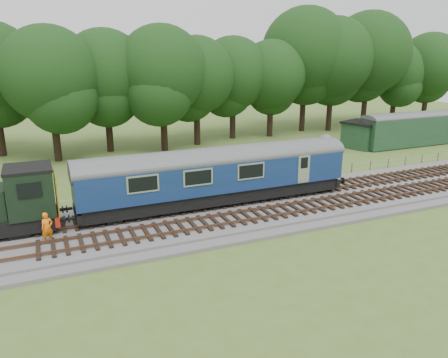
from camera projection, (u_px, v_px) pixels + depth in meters
name	position (u px, v px, depth m)	size (l,w,h in m)	color
ground	(300.00, 204.00, 30.17)	(120.00, 120.00, 0.00)	#496224
ballast	(301.00, 201.00, 30.12)	(70.00, 7.00, 0.35)	#4C4C4F
track_north	(290.00, 192.00, 31.29)	(67.20, 2.40, 0.21)	black
track_south	(314.00, 205.00, 28.65)	(67.20, 2.40, 0.21)	black
fence	(269.00, 186.00, 34.13)	(64.00, 0.12, 1.00)	#6B6054
tree_line	(194.00, 143.00, 49.54)	(70.00, 8.00, 18.00)	black
dmu_railcar	(217.00, 171.00, 28.51)	(18.05, 2.86, 3.88)	black
worker	(47.00, 228.00, 23.01)	(0.62, 0.41, 1.69)	orange
parked_coach	(418.00, 127.00, 48.16)	(14.24, 2.51, 3.64)	#1A3921
shed	(361.00, 134.00, 46.98)	(4.46, 4.46, 2.85)	#1A3921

